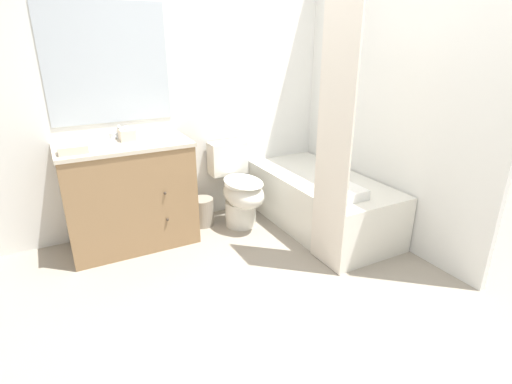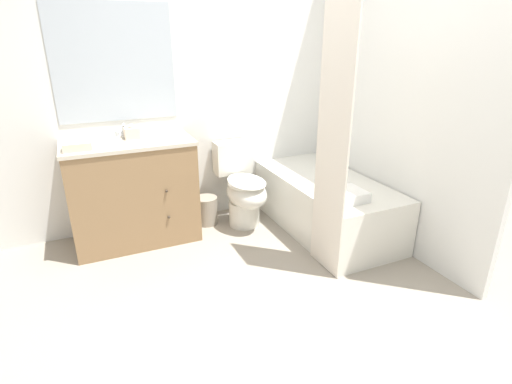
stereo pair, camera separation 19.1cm
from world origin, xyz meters
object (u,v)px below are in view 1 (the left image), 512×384
Objects in this scene: vanity_cabinet at (129,194)px; wastebasket at (202,212)px; sink_faucet at (118,134)px; hand_towel_folded at (73,149)px; toilet at (239,189)px; bathtub at (321,201)px; tissue_box at (127,134)px; bath_towel_folded at (344,194)px.

vanity_cabinet is 0.73m from wastebasket.
hand_towel_folded is (-0.38, -0.31, -0.00)m from sink_faucet.
toilet reaches higher than bathtub.
bathtub is 1.12m from wastebasket.
sink_faucet is at bearing 163.95° from toilet.
tissue_box is at bearing 169.16° from toilet.
hand_towel_folded is at bearing 169.80° from bathtub.
hand_towel_folded is at bearing 155.32° from bath_towel_folded.
toilet is at bearing -24.97° from wastebasket.
wastebasket is 0.84× the size of bath_towel_folded.
sink_faucet reaches higher than bath_towel_folded.
bathtub is 1.81m from tissue_box.
wastebasket is at bearing 155.03° from toilet.
wastebasket is at bearing 150.88° from bathtub.
tissue_box is 0.48m from hand_towel_folded.
wastebasket is 1.31× the size of hand_towel_folded.
vanity_cabinet is 7.28× the size of tissue_box.
vanity_cabinet is 0.50m from tissue_box.
hand_towel_folded reaches higher than vanity_cabinet.
sink_faucet reaches higher than tissue_box.
toilet is 2.83× the size of wastebasket.
vanity_cabinet is at bearing -90.00° from sink_faucet.
tissue_box is (-1.57, 0.57, 0.69)m from bathtub.
hand_towel_folded is at bearing -169.93° from wastebasket.
sink_faucet is at bearing 90.00° from vanity_cabinet.
hand_towel_folded is at bearing -178.57° from toilet.
toilet is 1.02m from bath_towel_folded.
tissue_box reaches higher than toilet.
sink_faucet reaches higher than hand_towel_folded.
bathtub is (1.63, -0.67, -0.68)m from sink_faucet.
sink_faucet is at bearing 116.49° from tissue_box.
sink_faucet is 1.16m from toilet.
sink_faucet reaches higher than wastebasket.
vanity_cabinet is 3.91× the size of wastebasket.
tissue_box reaches higher than bath_towel_folded.
sink_faucet reaches higher than bathtub.
sink_faucet is 1.91m from bath_towel_folded.
sink_faucet reaches higher than toilet.
toilet is 1.10m from tissue_box.
hand_towel_folded is at bearing -153.89° from tissue_box.
sink_faucet is 0.70× the size of hand_towel_folded.
hand_towel_folded is 0.64× the size of bath_towel_folded.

